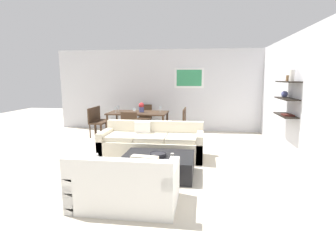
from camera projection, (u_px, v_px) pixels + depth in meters
ground_plane at (149, 161)px, 5.74m from camera, size 18.00×18.00×0.00m
back_wall_unit at (179, 90)px, 8.90m from camera, size 8.40×0.09×2.70m
right_wall_shelf_unit at (293, 98)px, 5.68m from camera, size 0.34×8.20×2.70m
sofa_beige at (152, 144)px, 6.02m from camera, size 2.28×0.90×0.78m
loveseat_white at (126, 185)px, 3.74m from camera, size 1.44×0.90×0.78m
coffee_table at (158, 165)px, 4.90m from camera, size 1.29×0.97×0.38m
decorative_bowl at (158, 154)px, 4.80m from camera, size 0.30×0.30×0.07m
candle_jar at (172, 155)px, 4.79m from camera, size 0.06×0.06×0.06m
dining_table at (138, 114)px, 8.04m from camera, size 1.77×0.99×0.75m
dining_chair_left_near at (95, 120)px, 8.03m from camera, size 0.44×0.44×0.88m
dining_chair_left_far at (101, 118)px, 8.46m from camera, size 0.44×0.44×0.88m
dining_chair_foot at (130, 125)px, 7.19m from camera, size 0.44×0.44×0.88m
dining_chair_right_near at (180, 122)px, 7.69m from camera, size 0.44×0.44×0.88m
dining_chair_head at (145, 116)px, 8.95m from camera, size 0.44×0.44×0.88m
dining_chair_right_far at (181, 120)px, 8.12m from camera, size 0.44×0.44×0.88m
wine_glass_right_far at (160, 108)px, 8.04m from camera, size 0.07×0.07×0.18m
wine_glass_left_near at (116, 109)px, 7.98m from camera, size 0.06×0.06×0.16m
wine_glass_foot at (134, 110)px, 7.58m from camera, size 0.07×0.07×0.17m
wine_glass_left_far at (118, 108)px, 8.21m from camera, size 0.07×0.07×0.17m
wine_glass_head at (141, 107)px, 8.43m from camera, size 0.07×0.07×0.17m
centerpiece_vase at (141, 107)px, 8.01m from camera, size 0.16×0.16×0.29m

